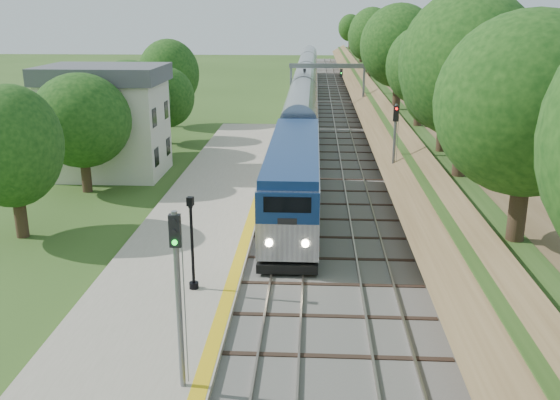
# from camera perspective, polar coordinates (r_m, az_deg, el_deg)

# --- Properties ---
(trackbed) EXTENTS (9.50, 170.00, 0.28)m
(trackbed) POSITION_cam_1_polar(r_m,az_deg,el_deg) (75.29, 3.82, 8.00)
(trackbed) COLOR #4C4944
(trackbed) RESTS_ON ground
(platform) EXTENTS (6.40, 68.00, 0.38)m
(platform) POSITION_cam_1_polar(r_m,az_deg,el_deg) (33.11, -8.07, -3.67)
(platform) COLOR gray
(platform) RESTS_ON ground
(yellow_stripe) EXTENTS (0.55, 68.00, 0.01)m
(yellow_stripe) POSITION_cam_1_polar(r_m,az_deg,el_deg) (32.62, -3.15, -3.47)
(yellow_stripe) COLOR gold
(yellow_stripe) RESTS_ON platform
(embankment) EXTENTS (10.64, 170.00, 11.70)m
(embankment) POSITION_cam_1_polar(r_m,az_deg,el_deg) (75.58, 10.28, 9.25)
(embankment) COLOR brown
(embankment) RESTS_ON ground
(station_building) EXTENTS (8.60, 6.60, 8.00)m
(station_building) POSITION_cam_1_polar(r_m,az_deg,el_deg) (47.50, -15.57, 7.06)
(station_building) COLOR silver
(station_building) RESTS_ON ground
(signal_gantry) EXTENTS (8.40, 0.38, 6.20)m
(signal_gantry) POSITION_cam_1_polar(r_m,az_deg,el_deg) (69.72, 4.33, 11.21)
(signal_gantry) COLOR slate
(signal_gantry) RESTS_ON ground
(trees_behind_platform) EXTENTS (7.82, 53.32, 7.21)m
(trees_behind_platform) POSITION_cam_1_polar(r_m,az_deg,el_deg) (37.82, -15.93, 5.29)
(trees_behind_platform) COLOR #332316
(trees_behind_platform) RESTS_ON ground
(train) EXTENTS (2.90, 96.52, 4.26)m
(train) POSITION_cam_1_polar(r_m,az_deg,el_deg) (73.98, 2.29, 9.53)
(train) COLOR black
(train) RESTS_ON trackbed
(lamppost_far) EXTENTS (0.40, 0.40, 4.07)m
(lamppost_far) POSITION_cam_1_polar(r_m,az_deg,el_deg) (26.44, -8.02, -4.42)
(lamppost_far) COLOR black
(lamppost_far) RESTS_ON platform
(signal_platform) EXTENTS (0.34, 0.27, 5.80)m
(signal_platform) POSITION_cam_1_polar(r_m,az_deg,el_deg) (19.12, -9.33, -7.41)
(signal_platform) COLOR slate
(signal_platform) RESTS_ON platform
(signal_farside) EXTENTS (0.33, 0.26, 6.08)m
(signal_farside) POSITION_cam_1_polar(r_m,az_deg,el_deg) (40.05, 10.43, 5.27)
(signal_farside) COLOR slate
(signal_farside) RESTS_ON ground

